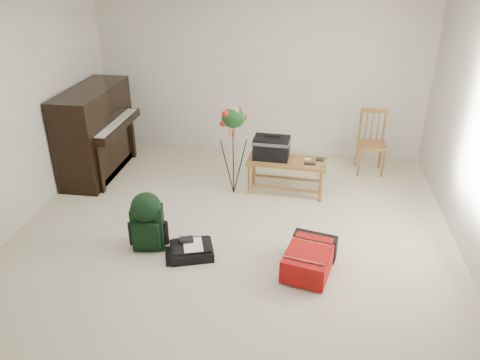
% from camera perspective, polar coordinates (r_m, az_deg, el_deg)
% --- Properties ---
extents(floor, '(5.00, 5.50, 0.01)m').
position_cam_1_polar(floor, '(5.24, -1.30, -8.02)').
color(floor, '#B8B094').
rests_on(floor, ground).
extents(ceiling, '(5.00, 5.50, 0.01)m').
position_cam_1_polar(ceiling, '(4.34, -1.66, 20.31)').
color(ceiling, white).
rests_on(ceiling, wall_back).
extents(wall_back, '(5.00, 0.04, 2.50)m').
position_cam_1_polar(wall_back, '(7.24, 2.41, 12.80)').
color(wall_back, beige).
rests_on(wall_back, floor).
extents(piano, '(0.71, 1.50, 1.25)m').
position_cam_1_polar(piano, '(6.96, -17.10, 5.44)').
color(piano, black).
rests_on(piano, floor).
extents(bench, '(1.06, 0.47, 0.80)m').
position_cam_1_polar(bench, '(6.14, 4.44, 3.42)').
color(bench, olive).
rests_on(bench, floor).
extents(dining_chair, '(0.40, 0.40, 0.91)m').
position_cam_1_polar(dining_chair, '(7.02, 15.74, 4.41)').
color(dining_chair, olive).
rests_on(dining_chair, floor).
extents(red_suitcase, '(0.57, 0.73, 0.28)m').
position_cam_1_polar(red_suitcase, '(4.88, 8.43, -9.16)').
color(red_suitcase, '#A71807').
rests_on(red_suitcase, floor).
extents(black_duffel, '(0.54, 0.49, 0.19)m').
position_cam_1_polar(black_duffel, '(5.08, -5.95, -8.47)').
color(black_duffel, black).
rests_on(black_duffel, floor).
extents(green_backpack, '(0.37, 0.34, 0.66)m').
position_cam_1_polar(green_backpack, '(5.12, -11.28, -4.64)').
color(green_backpack, black).
rests_on(green_backpack, floor).
extents(flower_stand, '(0.49, 0.49, 1.23)m').
position_cam_1_polar(flower_stand, '(6.05, -0.81, 3.48)').
color(flower_stand, black).
rests_on(flower_stand, floor).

